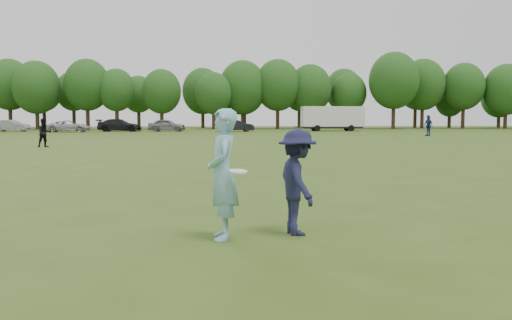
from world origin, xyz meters
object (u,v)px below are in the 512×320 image
Objects in this scene: car_e at (167,125)px; player_far_a at (44,133)px; car_b at (11,126)px; car_c at (69,126)px; thrower at (223,174)px; player_far_b at (428,125)px; cargo_trailer at (332,117)px; defender at (297,182)px; field_cone at (362,132)px; player_far_d at (225,124)px; car_f at (236,126)px; car_d at (119,125)px.

player_far_a is at bearing 179.06° from car_e.
car_c is at bearing -102.38° from car_b.
car_e is at bearing -177.54° from thrower.
thrower is 0.42× the size of car_e.
cargo_trailer is (-5.41, 18.55, 0.76)m from player_far_b.
defender is at bearing 98.19° from thrower.
field_cone is at bearing -25.58° from defender.
player_far_d reaches higher than car_c.
cargo_trailer is at bearing 162.88° from thrower.
defender is 0.95× the size of player_far_a.
player_far_d is 15.16m from cargo_trailer.
cargo_trailer reaches higher than player_far_a.
car_e is at bearing 154.92° from player_far_d.
field_cone is (15.87, 50.32, -0.83)m from thrower.
car_c is 20.16m from car_f.
car_f is 15.09× the size of field_cone.
car_e reaches higher than car_c.
cargo_trailer is at bearing -89.18° from car_c.
car_e is (4.22, 35.22, -0.08)m from player_far_a.
car_b is (-25.62, 61.73, -0.25)m from thrower.
car_f is (8.62, -1.47, -0.04)m from car_e.
player_far_d is 0.43× the size of car_b.
thrower reaches higher than car_f.
field_cone is (22.14, -10.54, -0.64)m from car_e.
player_far_b is (20.44, 43.09, 0.03)m from thrower.
defender is 0.30× the size of car_d.
car_e is 0.51× the size of cargo_trailer.
car_d is at bearing -179.00° from cargo_trailer.
field_cone is 0.03× the size of cargo_trailer.
car_b is (-15.14, 36.10, -0.14)m from player_far_a.
cargo_trailer is at bearing -87.18° from car_f.
car_b is 8.29m from car_c.
thrower is at bearing 170.46° from car_f.
player_far_b is 6.75× the size of field_cone.
player_far_d is (-0.14, 55.65, 0.14)m from defender.
field_cone is at bearing -85.73° from cargo_trailer.
thrower is 27.69m from player_far_a.
cargo_trailer reaches higher than car_e.
car_f reaches higher than field_cone.
player_far_d is 14.24m from car_d.
defender is 0.18× the size of cargo_trailer.
car_d reaches higher than car_c.
car_e is at bearing -88.59° from car_d.
player_far_a is at bearing -172.85° from car_d.
thrower is 0.43× the size of car_f.
player_far_b is (19.27, 42.85, 0.19)m from defender.
car_f is at bearing -87.72° from car_b.
defender is at bearing -163.25° from car_d.
car_b is 0.98× the size of car_f.
thrower reaches higher than car_d.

